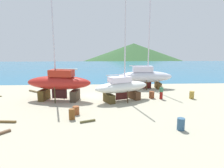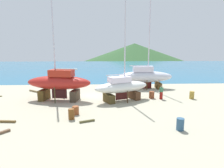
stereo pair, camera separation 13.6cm
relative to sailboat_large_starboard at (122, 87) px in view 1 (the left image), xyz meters
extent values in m
plane|color=#A8A38A|center=(-3.69, -1.67, -1.69)|extent=(49.87, 49.87, 0.00)
cube|color=#26688E|center=(-3.69, 41.58, -1.69)|extent=(138.92, 61.57, 0.01)
cone|color=#2C512A|center=(20.60, 120.34, -1.69)|extent=(111.90, 111.90, 19.63)
cube|color=#533420|center=(1.60, 0.73, -1.20)|extent=(1.41, 1.99, 0.97)
cube|color=#4A3D1E|center=(-1.55, -0.71, -1.20)|extent=(1.41, 1.99, 0.97)
cylinder|color=#4A3E24|center=(-0.51, 1.18, -0.98)|extent=(0.12, 0.12, 1.43)
cylinder|color=#493520|center=(0.56, -1.16, -0.98)|extent=(0.12, 0.12, 1.43)
ellipsoid|color=white|center=(0.03, 0.01, -0.01)|extent=(7.29, 5.02, 1.29)
cube|color=#521D1A|center=(0.03, 0.01, -1.10)|extent=(1.55, 0.77, 0.91)
cube|color=white|center=(-0.29, -0.13, 0.90)|extent=(2.86, 2.32, 0.65)
cylinder|color=silver|center=(0.34, 0.16, 5.41)|extent=(0.16, 0.16, 9.67)
cylinder|color=silver|center=(-0.76, -0.35, 1.48)|extent=(2.26, 1.11, 0.11)
cube|color=#503B19|center=(-9.39, 0.86, -1.05)|extent=(1.00, 2.12, 1.27)
cube|color=#433527|center=(-5.58, 0.28, -1.05)|extent=(1.00, 2.12, 1.27)
cylinder|color=#433D20|center=(-7.70, -0.82, -0.77)|extent=(0.12, 0.12, 1.84)
cylinder|color=#45322B|center=(-7.28, 1.95, -0.77)|extent=(0.12, 0.12, 1.84)
ellipsoid|color=#AF231C|center=(-7.49, 0.57, 0.47)|extent=(8.00, 3.68, 1.62)
cube|color=#431C1C|center=(-7.49, 0.57, -0.91)|extent=(1.84, 0.36, 1.13)
cube|color=#AC2717|center=(-7.11, 0.51, 1.61)|extent=(2.97, 1.93, 0.81)
cylinder|color=silver|center=(-7.87, 0.63, 5.85)|extent=(0.16, 0.16, 9.30)
cylinder|color=silver|center=(-6.54, 0.42, 2.10)|extent=(2.68, 0.52, 0.11)
cube|color=#53391A|center=(6.40, 6.99, -1.23)|extent=(0.73, 1.91, 0.91)
cube|color=#543D1D|center=(2.24, 7.05, -1.23)|extent=(0.73, 1.91, 0.91)
cylinder|color=brown|center=(4.34, 8.32, -0.93)|extent=(0.12, 0.12, 1.51)
cylinder|color=#4F381A|center=(4.31, 5.71, -0.93)|extent=(0.12, 0.12, 1.51)
ellipsoid|color=silver|center=(4.32, 7.02, 0.17)|extent=(8.36, 2.50, 1.72)
cube|color=#4B1310|center=(4.32, 7.02, -1.30)|extent=(2.00, 0.11, 1.21)
cube|color=silver|center=(3.91, 7.02, 1.38)|extent=(3.02, 1.47, 0.86)
cylinder|color=silver|center=(4.74, 7.01, 6.69)|extent=(0.17, 0.17, 11.48)
cylinder|color=silver|center=(3.28, 7.03, 1.85)|extent=(2.91, 0.16, 0.12)
cube|color=maroon|center=(4.92, 0.47, -1.24)|extent=(0.39, 0.35, 0.91)
cube|color=#3C7A54|center=(4.92, 0.47, -0.50)|extent=(0.50, 0.43, 0.57)
sphere|color=#8F7054|center=(4.92, 0.47, -0.10)|extent=(0.22, 0.22, 0.22)
cylinder|color=olive|center=(8.78, 0.47, -1.22)|extent=(0.70, 0.70, 0.94)
cylinder|color=brown|center=(3.87, 0.96, -1.26)|extent=(0.69, 0.69, 0.87)
cylinder|color=brown|center=(-5.02, -6.02, -1.22)|extent=(0.70, 0.70, 0.94)
cylinder|color=#315575|center=(3.66, -8.74, -1.22)|extent=(0.65, 0.65, 0.94)
cylinder|color=brown|center=(-4.83, -4.75, -1.29)|extent=(0.68, 0.68, 0.79)
cube|color=brown|center=(-9.75, -8.89, -1.60)|extent=(1.10, 1.25, 0.18)
cube|color=brown|center=(-3.58, -6.79, -1.61)|extent=(1.29, 0.63, 0.17)
cube|color=brown|center=(-11.99, 5.13, -1.59)|extent=(2.13, 1.78, 0.20)
camera|label=1|loc=(-2.31, -22.51, 4.48)|focal=31.18mm
camera|label=2|loc=(-2.17, -22.52, 4.48)|focal=31.18mm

